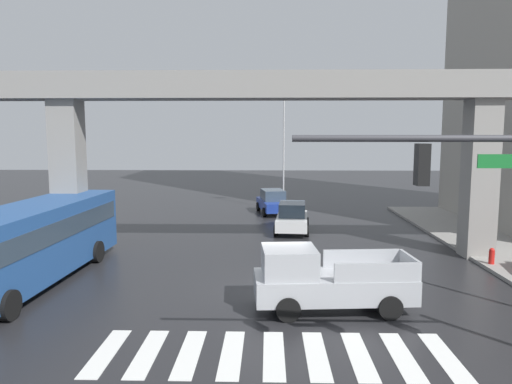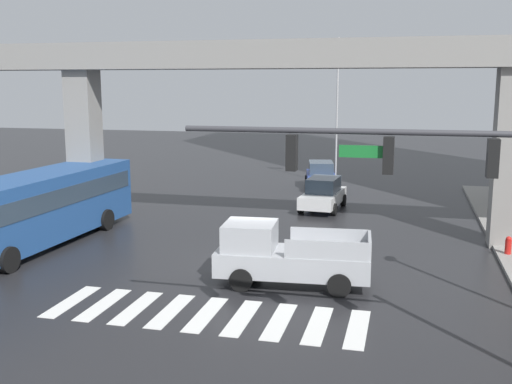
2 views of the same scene
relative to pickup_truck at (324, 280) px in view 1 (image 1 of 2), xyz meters
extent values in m
plane|color=#232326|center=(-1.67, 1.66, -0.99)|extent=(120.00, 120.00, 0.00)
cube|color=silver|center=(-6.07, -3.23, -0.98)|extent=(0.55, 2.80, 0.01)
cube|color=silver|center=(-4.97, -3.23, -0.98)|extent=(0.55, 2.80, 0.01)
cube|color=silver|center=(-3.87, -3.23, -0.98)|extent=(0.55, 2.80, 0.01)
cube|color=silver|center=(-2.77, -3.23, -0.98)|extent=(0.55, 2.80, 0.01)
cube|color=silver|center=(-1.67, -3.23, -0.98)|extent=(0.55, 2.80, 0.01)
cube|color=silver|center=(-0.57, -3.23, -0.98)|extent=(0.55, 2.80, 0.01)
cube|color=silver|center=(0.53, -3.23, -0.98)|extent=(0.55, 2.80, 0.01)
cube|color=silver|center=(1.63, -3.23, -0.98)|extent=(0.55, 2.80, 0.01)
cube|color=silver|center=(2.73, -3.23, -0.98)|extent=(0.55, 2.80, 0.01)
cube|color=gray|center=(-1.67, 7.09, 6.91)|extent=(59.45, 1.84, 1.20)
cube|color=gray|center=(-11.26, 7.09, 2.66)|extent=(1.30, 1.30, 7.30)
cube|color=gray|center=(7.92, 7.09, 2.66)|extent=(1.30, 1.30, 7.30)
cube|color=#A8AAAF|center=(0.30, 0.02, -0.21)|extent=(5.23, 2.29, 0.80)
cube|color=#A8AAAF|center=(-1.15, -0.09, 0.64)|extent=(1.83, 1.87, 0.90)
cube|color=#3F5160|center=(-1.61, -0.13, 0.64)|extent=(0.23, 1.67, 0.77)
cube|color=#A8AAAF|center=(1.51, -0.76, 0.49)|extent=(2.65, 0.31, 0.60)
cube|color=#A8AAAF|center=(1.38, 0.98, 0.49)|extent=(2.65, 0.31, 0.60)
cube|color=#A8AAAF|center=(2.79, 0.22, 0.49)|extent=(0.24, 1.75, 0.60)
cylinder|color=black|center=(-1.21, -1.00, -0.61)|extent=(0.78, 0.34, 0.76)
cylinder|color=black|center=(-1.35, 0.80, -0.61)|extent=(0.78, 0.34, 0.76)
cylinder|color=black|center=(1.95, -0.75, -0.61)|extent=(0.78, 0.34, 0.76)
cylinder|color=black|center=(1.81, 1.05, -0.61)|extent=(0.78, 0.34, 0.76)
cube|color=#234C8C|center=(-10.85, 2.68, 0.65)|extent=(2.96, 10.90, 2.70)
cube|color=#2D3D4C|center=(-10.85, 2.68, 1.12)|extent=(2.97, 10.36, 0.76)
cylinder|color=black|center=(-9.79, -1.15, -0.51)|extent=(0.39, 0.97, 0.96)
cylinder|color=black|center=(-9.50, 5.59, -0.51)|extent=(0.39, 0.97, 0.96)
cylinder|color=black|center=(-11.95, 5.69, -0.51)|extent=(0.39, 0.97, 0.96)
cube|color=#1E3899|center=(-1.48, 19.22, -0.35)|extent=(2.53, 4.55, 0.64)
cube|color=#384756|center=(-1.50, 19.32, 0.35)|extent=(1.88, 2.47, 0.76)
cylinder|color=black|center=(-0.38, 18.07, -0.67)|extent=(0.35, 0.67, 0.64)
cylinder|color=black|center=(-2.08, 17.75, -0.67)|extent=(0.35, 0.67, 0.64)
cylinder|color=black|center=(-0.88, 20.69, -0.67)|extent=(0.35, 0.67, 0.64)
cylinder|color=black|center=(-2.57, 20.37, -0.67)|extent=(0.35, 0.67, 0.64)
cube|color=silver|center=(-0.42, 12.59, -0.35)|extent=(2.08, 4.42, 0.64)
cube|color=#384756|center=(-0.41, 12.69, 0.35)|extent=(1.66, 2.34, 0.76)
cylinder|color=black|center=(0.34, 11.20, -0.67)|extent=(0.29, 0.66, 0.64)
cylinder|color=black|center=(-1.38, 11.33, -0.67)|extent=(0.29, 0.66, 0.64)
cylinder|color=black|center=(0.54, 13.86, -0.67)|extent=(0.29, 0.66, 0.64)
cylinder|color=black|center=(-1.18, 13.99, -0.67)|extent=(0.29, 0.66, 0.64)
cylinder|color=#38383D|center=(2.95, -5.40, 4.61)|extent=(8.60, 0.14, 0.14)
cube|color=black|center=(1.25, -5.40, 4.09)|extent=(0.24, 0.32, 0.84)
sphere|color=green|center=(1.25, -5.40, 3.83)|extent=(0.17, 0.17, 0.17)
cube|color=#19722D|center=(2.90, -5.40, 4.16)|extent=(1.10, 0.04, 0.28)
cylinder|color=red|center=(7.81, 5.23, -0.64)|extent=(0.24, 0.24, 0.70)
sphere|color=red|center=(7.81, 5.23, -0.25)|extent=(0.22, 0.22, 0.22)
cylinder|color=silver|center=(-0.69, 20.55, 3.80)|extent=(0.12, 0.12, 9.57)
cube|color=red|center=(-0.14, 20.55, 8.08)|extent=(1.10, 0.04, 0.70)
camera|label=1|loc=(-1.82, -14.96, 4.68)|focal=33.29mm
camera|label=2|loc=(3.86, -19.24, 5.68)|focal=42.64mm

